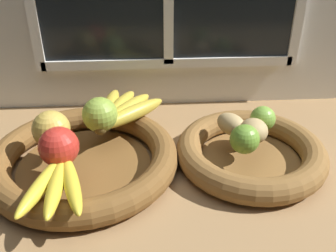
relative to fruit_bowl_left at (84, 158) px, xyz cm
name	(u,v)px	position (x,y,z in cm)	size (l,w,h in cm)	color
ground_plane	(177,171)	(19.10, -0.41, -3.97)	(140.00, 90.00, 3.00)	#9E774C
fruit_bowl_left	(84,158)	(0.00, 0.00, 0.00)	(38.52, 38.52, 5.31)	brown
fruit_bowl_right	(250,151)	(34.48, 0.00, 0.01)	(31.09, 31.09, 5.31)	brown
apple_red_front	(59,147)	(-3.12, -5.67, 6.55)	(7.43, 7.43, 7.43)	red
apple_golden_left	(51,129)	(-5.74, 0.72, 6.58)	(7.48, 7.48, 7.48)	gold
apple_green_back	(100,115)	(3.29, 6.04, 6.57)	(7.47, 7.47, 7.47)	#8CAD3D
banana_bunch_front	(57,182)	(-2.43, -13.04, 4.17)	(12.06, 18.39, 2.67)	yellow
banana_bunch_back	(121,110)	(7.26, 11.51, 4.54)	(16.21, 19.49, 3.40)	gold
potato_oblong	(231,124)	(30.71, 2.93, 5.03)	(7.08, 4.67, 4.38)	tan
potato_large	(253,130)	(34.48, 0.00, 5.29)	(6.26, 5.80, 4.90)	tan
lime_near	(245,139)	(31.78, -4.06, 5.73)	(5.79, 5.79, 5.79)	#6B9E33
lime_far	(263,119)	(37.64, 4.06, 5.52)	(5.35, 5.35, 5.35)	#7AAD3D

